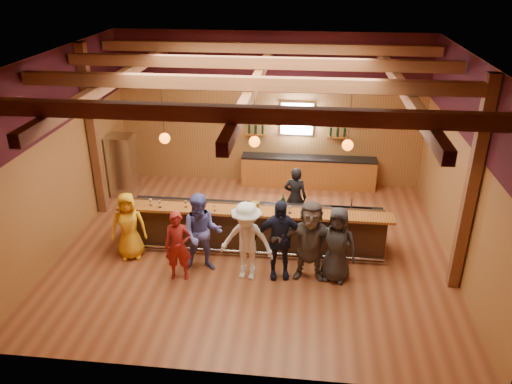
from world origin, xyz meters
TOP-DOWN VIEW (x-y plane):
  - room at (0.00, 0.06)m, footprint 9.04×9.00m
  - bar_counter at (0.02, 0.15)m, footprint 6.30×1.07m
  - back_bar_cabinet at (1.20, 3.72)m, footprint 4.00×0.52m
  - window at (0.80, 3.95)m, footprint 0.95×0.09m
  - framed_pictures at (1.67, 3.94)m, footprint 5.35×0.05m
  - wine_shelves at (0.80, 3.88)m, footprint 3.00×0.18m
  - pendant_lights at (0.00, 0.00)m, footprint 4.24×0.24m
  - stainless_fridge at (-4.10, 2.60)m, footprint 0.70×0.70m
  - customer_orange at (-2.80, -0.67)m, footprint 0.89×0.69m
  - customer_redvest at (-1.48, -1.37)m, footprint 0.61×0.44m
  - customer_denim at (-1.03, -1.00)m, footprint 0.99×0.82m
  - customer_white at (-0.03, -1.19)m, footprint 1.24×0.83m
  - customer_navy at (0.65, -1.07)m, footprint 1.13×0.60m
  - customer_brown at (1.30, -1.03)m, footprint 1.69×0.54m
  - customer_dark at (1.86, -1.04)m, footprint 0.93×0.71m
  - bartender at (0.90, 1.24)m, footprint 0.64×0.47m
  - ice_bucket at (0.03, -0.18)m, footprint 0.20×0.20m
  - bottle_a at (0.65, -0.04)m, footprint 0.08×0.08m
  - bottle_b at (0.69, -0.12)m, footprint 0.07×0.07m
  - glass_a at (-2.40, -0.19)m, footprint 0.08×0.08m
  - glass_b at (-2.16, -0.27)m, footprint 0.09×0.09m
  - glass_c at (-1.57, -0.19)m, footprint 0.08×0.08m
  - glass_d at (-0.88, -0.29)m, footprint 0.07×0.07m
  - glass_e at (-0.19, -0.10)m, footprint 0.09×0.09m
  - glass_f at (0.82, -0.21)m, footprint 0.08×0.08m
  - glass_g at (1.36, -0.17)m, footprint 0.08×0.08m
  - glass_h at (1.81, -0.25)m, footprint 0.08×0.08m

SIDE VIEW (x-z plane):
  - back_bar_cabinet at x=1.20m, z-range 0.00..0.95m
  - bar_counter at x=0.02m, z-range -0.03..1.08m
  - customer_redvest at x=-1.48m, z-range 0.00..1.58m
  - bartender at x=0.90m, z-range 0.00..1.61m
  - customer_orange at x=-2.80m, z-range 0.00..1.62m
  - customer_dark at x=1.86m, z-range 0.00..1.70m
  - customer_white at x=-0.03m, z-range 0.00..1.80m
  - stainless_fridge at x=-4.10m, z-range 0.00..1.80m
  - customer_brown at x=1.30m, z-range 0.00..1.82m
  - customer_denim at x=-1.03m, z-range 0.00..1.84m
  - customer_navy at x=0.65m, z-range 0.00..1.84m
  - ice_bucket at x=0.03m, z-range 1.11..1.33m
  - glass_d at x=-0.88m, z-range 1.14..1.31m
  - glass_h at x=1.81m, z-range 1.15..1.32m
  - glass_c at x=-1.57m, z-range 1.15..1.32m
  - bottle_b at x=0.69m, z-range 1.08..1.39m
  - glass_a at x=-2.40m, z-range 1.15..1.33m
  - glass_g at x=1.36m, z-range 1.15..1.34m
  - glass_f at x=0.82m, z-range 1.15..1.34m
  - glass_e at x=-0.19m, z-range 1.15..1.34m
  - glass_b at x=-2.16m, z-range 1.15..1.35m
  - bottle_a at x=0.65m, z-range 1.07..1.43m
  - wine_shelves at x=0.80m, z-range 1.47..1.77m
  - window at x=0.80m, z-range 1.57..2.52m
  - framed_pictures at x=1.67m, z-range 1.88..2.33m
  - pendant_lights at x=0.00m, z-range 2.02..3.39m
  - room at x=0.00m, z-range 0.95..5.47m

